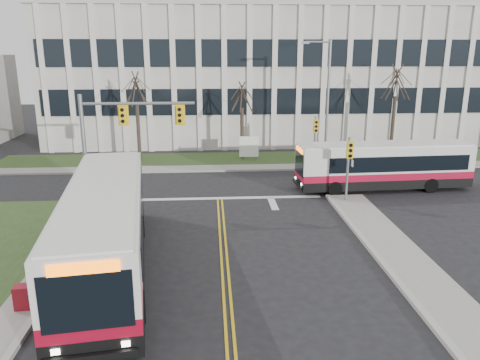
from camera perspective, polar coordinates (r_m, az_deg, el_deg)
The scene contains 18 objects.
ground at distance 19.94m, azimuth -1.94°, elevation -9.46°, with size 120.00×120.00×0.00m, color black.
sidewalk_west at distance 16.81m, azimuth -26.98°, elevation -16.11°, with size 1.20×26.00×0.14m, color #9E9B93.
sidewalk_east at distance 17.45m, azimuth 25.02°, elevation -14.66°, with size 2.00×26.00×0.14m, color #9E9B93.
sidewalk_cross at distance 34.74m, azimuth 5.52°, elevation 1.55°, with size 44.00×1.60×0.14m, color #9E9B93.
building_lawn at distance 37.43m, azimuth 4.85°, elevation 2.57°, with size 44.00×5.00×0.12m, color #30461E.
office_building at distance 48.44m, azimuth 2.89°, elevation 12.65°, with size 40.00×16.00×12.00m, color silver.
mast_arm_signal at distance 26.08m, azimuth -15.05°, elevation 5.82°, with size 6.11×0.38×6.20m.
signal_pole_near at distance 26.79m, azimuth 13.11°, elevation 2.36°, with size 0.34×0.39×3.80m.
signal_pole_far at distance 34.85m, azimuth 9.16°, elevation 5.56°, with size 0.34×0.39×3.80m.
streetlight at distance 35.46m, azimuth 10.39°, elevation 10.07°, with size 2.15×0.25×9.20m.
directory_sign at distance 36.42m, azimuth 1.10°, elevation 4.05°, with size 1.50×0.12×2.00m.
tree_left at distance 36.60m, azimuth -12.55°, elevation 10.62°, with size 1.80×1.80×7.70m.
tree_mid at distance 36.52m, azimuth 0.24°, elevation 9.98°, with size 1.80×1.80×6.82m.
tree_right at distance 38.95m, azimuth 18.51°, elevation 11.06°, with size 1.80×1.80×8.25m.
bus_main at distance 18.98m, azimuth -16.01°, elevation -5.88°, with size 2.75×12.67×3.38m, color silver, non-canonical shape.
bus_cross at distance 30.39m, azimuth 17.05°, elevation 1.53°, with size 2.31×10.68×2.85m, color silver, non-canonical shape.
newspaper_box_blue at distance 18.81m, azimuth -23.30°, elevation -10.81°, with size 0.50×0.45×0.95m, color navy.
newspaper_box_red at distance 17.54m, azimuth -24.96°, elevation -12.99°, with size 0.50×0.45×0.95m, color maroon.
Camera 1 is at (-0.50, -18.07, 8.42)m, focal length 35.00 mm.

